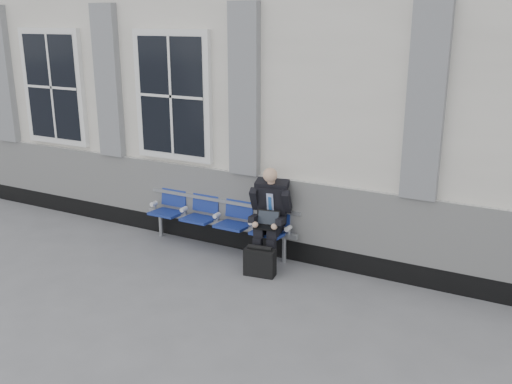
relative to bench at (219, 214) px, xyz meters
The scene contains 5 objects.
ground 1.88m from the bench, 132.61° to the right, with size 70.00×70.00×0.00m, color slate.
station_building 2.99m from the bench, 119.90° to the left, with size 14.40×4.40×4.49m.
bench is the anchor object (origin of this frame).
businessman 0.96m from the bench, ahead, with size 0.60×0.81×1.41m.
briefcase 1.20m from the bench, 29.95° to the right, with size 0.45×0.24×0.44m.
Camera 1 is at (5.55, -5.56, 3.36)m, focal length 40.00 mm.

